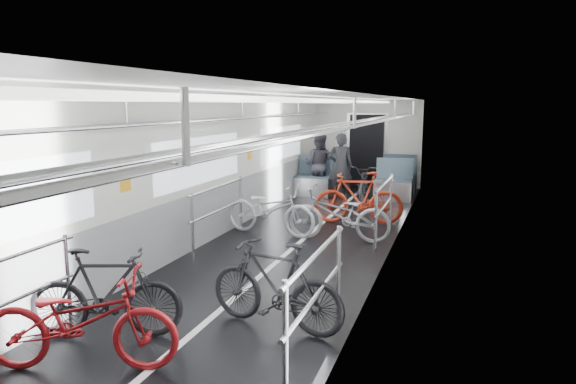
% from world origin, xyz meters
% --- Properties ---
extents(car_shell, '(3.02, 14.01, 2.41)m').
position_xyz_m(car_shell, '(0.00, 1.78, 1.13)').
color(car_shell, black).
rests_on(car_shell, ground).
extents(bike_left_near, '(1.80, 1.09, 0.89)m').
position_xyz_m(bike_left_near, '(-0.57, -3.96, 0.45)').
color(bike_left_near, maroon).
rests_on(bike_left_near, floor).
extents(bike_left_mid, '(1.57, 0.90, 0.91)m').
position_xyz_m(bike_left_mid, '(-0.77, -3.36, 0.46)').
color(bike_left_mid, black).
rests_on(bike_left_mid, floor).
extents(bike_left_far, '(1.79, 0.81, 0.91)m').
position_xyz_m(bike_left_far, '(-0.66, 0.99, 0.45)').
color(bike_left_far, silver).
rests_on(bike_left_far, floor).
extents(bike_right_near, '(1.61, 0.72, 0.93)m').
position_xyz_m(bike_right_near, '(0.74, -2.63, 0.47)').
color(bike_right_near, black).
rests_on(bike_right_near, floor).
extents(bike_right_mid, '(1.77, 0.67, 0.92)m').
position_xyz_m(bike_right_mid, '(0.59, 0.94, 0.46)').
color(bike_right_mid, '#9FA0A4').
rests_on(bike_right_mid, floor).
extents(bike_right_far, '(1.76, 0.78, 1.02)m').
position_xyz_m(bike_right_far, '(0.67, 2.30, 0.51)').
color(bike_right_far, red).
rests_on(bike_right_far, floor).
extents(bike_aisle, '(0.73, 1.74, 0.89)m').
position_xyz_m(bike_aisle, '(0.38, 4.60, 0.45)').
color(bike_aisle, black).
rests_on(bike_aisle, floor).
extents(person_standing, '(0.67, 0.53, 1.61)m').
position_xyz_m(person_standing, '(-0.24, 4.70, 0.81)').
color(person_standing, black).
rests_on(person_standing, floor).
extents(person_seated, '(0.81, 0.65, 1.56)m').
position_xyz_m(person_seated, '(-0.90, 5.17, 0.78)').
color(person_seated, '#302F38').
rests_on(person_seated, floor).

